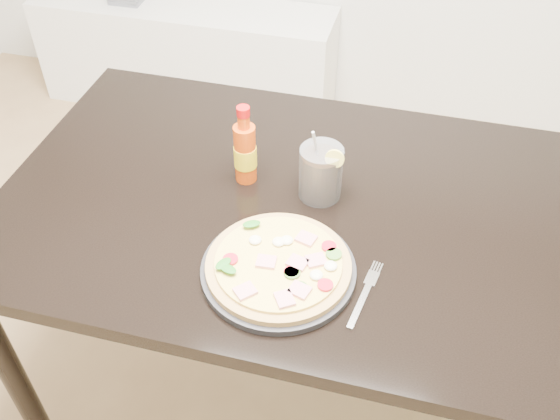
% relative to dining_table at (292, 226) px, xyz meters
% --- Properties ---
extents(dining_table, '(1.40, 0.90, 0.75)m').
position_rel_dining_table_xyz_m(dining_table, '(0.00, 0.00, 0.00)').
color(dining_table, black).
rests_on(dining_table, ground).
extents(plate, '(0.33, 0.33, 0.02)m').
position_rel_dining_table_xyz_m(plate, '(0.02, -0.23, 0.09)').
color(plate, '#232325').
rests_on(plate, dining_table).
extents(pizza, '(0.31, 0.31, 0.03)m').
position_rel_dining_table_xyz_m(pizza, '(0.03, -0.23, 0.11)').
color(pizza, tan).
rests_on(pizza, plate).
extents(hot_sauce_bottle, '(0.06, 0.06, 0.21)m').
position_rel_dining_table_xyz_m(hot_sauce_bottle, '(-0.13, 0.05, 0.17)').
color(hot_sauce_bottle, '#CE440C').
rests_on(hot_sauce_bottle, dining_table).
extents(cola_cup, '(0.11, 0.10, 0.19)m').
position_rel_dining_table_xyz_m(cola_cup, '(0.06, 0.04, 0.15)').
color(cola_cup, black).
rests_on(cola_cup, dining_table).
extents(fork, '(0.05, 0.19, 0.00)m').
position_rel_dining_table_xyz_m(fork, '(0.21, -0.23, 0.09)').
color(fork, silver).
rests_on(fork, dining_table).
extents(media_console, '(1.40, 0.34, 0.50)m').
position_rel_dining_table_xyz_m(media_console, '(-0.86, 1.41, -0.42)').
color(media_console, white).
rests_on(media_console, ground).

